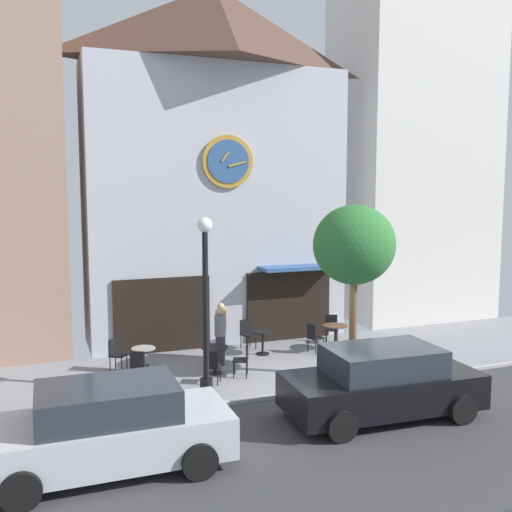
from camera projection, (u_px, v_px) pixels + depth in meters
name	position (u px, v px, depth m)	size (l,w,h in m)	color
ground_plane	(334.00, 397.00, 13.89)	(25.20, 10.76, 0.13)	gray
clock_building	(216.00, 160.00, 18.98)	(8.48, 3.69, 11.47)	#B2B2BC
neighbor_building_right	(412.00, 149.00, 22.56)	(5.72, 3.90, 13.15)	silver
street_lamp	(206.00, 305.00, 13.87)	(0.36, 0.36, 4.31)	black
street_tree	(354.00, 246.00, 15.10)	(2.22, 2.00, 4.58)	brown
cafe_table_center_left	(144.00, 356.00, 15.50)	(0.64, 0.64, 0.73)	black
cafe_table_center_right	(215.00, 354.00, 15.56)	(0.75, 0.75, 0.74)	black
cafe_table_center	(263.00, 338.00, 17.40)	(0.68, 0.68, 0.72)	black
cafe_table_leftmost	(335.00, 331.00, 17.99)	(0.78, 0.78, 0.76)	black
cafe_chair_left_end	(244.00, 357.00, 15.30)	(0.53, 0.53, 0.90)	black
cafe_chair_corner	(212.00, 364.00, 14.69)	(0.54, 0.54, 0.90)	black
cafe_chair_mid_row	(314.00, 336.00, 17.58)	(0.50, 0.50, 0.90)	black
cafe_chair_near_lamp	(139.00, 365.00, 14.65)	(0.55, 0.55, 0.90)	black
cafe_chair_curbside	(247.00, 332.00, 18.09)	(0.47, 0.47, 0.90)	black
cafe_chair_by_entrance	(331.00, 326.00, 18.78)	(0.53, 0.53, 0.90)	black
cafe_chair_outer	(115.00, 352.00, 15.77)	(0.55, 0.55, 0.90)	black
pedestrian_grey	(220.00, 335.00, 16.29)	(0.45, 0.45, 1.67)	#2D2D38
pedestrian_orange	(221.00, 330.00, 16.94)	(0.40, 0.40, 1.67)	#2D2D38
parked_car_silver	(108.00, 428.00, 10.15)	(4.32, 2.07, 1.55)	#B7BABF
parked_car_black	(382.00, 383.00, 12.57)	(4.38, 2.19, 1.55)	black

